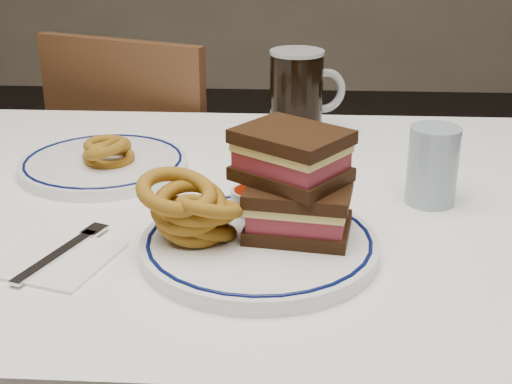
# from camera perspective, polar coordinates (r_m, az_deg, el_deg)

# --- Properties ---
(dining_table) EXTENTS (1.27, 0.87, 0.75)m
(dining_table) POSITION_cam_1_polar(r_m,az_deg,el_deg) (1.10, -6.54, -5.39)
(dining_table) COLOR white
(dining_table) RESTS_ON floor
(chair_far) EXTENTS (0.52, 0.52, 0.88)m
(chair_far) POSITION_cam_1_polar(r_m,az_deg,el_deg) (1.77, -8.06, -0.19)
(chair_far) COLOR #4B2A18
(chair_far) RESTS_ON floor
(main_plate) EXTENTS (0.29, 0.29, 0.02)m
(main_plate) POSITION_cam_1_polar(r_m,az_deg,el_deg) (0.88, 0.27, -4.25)
(main_plate) COLOR white
(main_plate) RESTS_ON dining_table
(reuben_sandwich) EXTENTS (0.16, 0.15, 0.13)m
(reuben_sandwich) POSITION_cam_1_polar(r_m,az_deg,el_deg) (0.87, 3.15, 0.76)
(reuben_sandwich) COLOR black
(reuben_sandwich) RESTS_ON main_plate
(onion_rings_main) EXTENTS (0.14, 0.11, 0.11)m
(onion_rings_main) POSITION_cam_1_polar(r_m,az_deg,el_deg) (0.87, -5.06, -1.51)
(onion_rings_main) COLOR brown
(onion_rings_main) RESTS_ON main_plate
(ketchup_ramekin) EXTENTS (0.05, 0.05, 0.03)m
(ketchup_ramekin) POSITION_cam_1_polar(r_m,az_deg,el_deg) (0.94, -0.46, -0.57)
(ketchup_ramekin) COLOR silver
(ketchup_ramekin) RESTS_ON main_plate
(beer_mug) EXTENTS (0.14, 0.10, 0.16)m
(beer_mug) POSITION_cam_1_polar(r_m,az_deg,el_deg) (1.28, 3.38, 7.82)
(beer_mug) COLOR black
(beer_mug) RESTS_ON dining_table
(water_glass) EXTENTS (0.07, 0.07, 0.11)m
(water_glass) POSITION_cam_1_polar(r_m,az_deg,el_deg) (1.03, 13.95, 2.07)
(water_glass) COLOR #8EA5B8
(water_glass) RESTS_ON dining_table
(far_plate) EXTENTS (0.27, 0.27, 0.02)m
(far_plate) POSITION_cam_1_polar(r_m,az_deg,el_deg) (1.17, -12.07, 2.22)
(far_plate) COLOR white
(far_plate) RESTS_ON dining_table
(onion_rings_far) EXTENTS (0.09, 0.12, 0.06)m
(onion_rings_far) POSITION_cam_1_polar(r_m,az_deg,el_deg) (1.15, -11.77, 3.28)
(onion_rings_far) COLOR brown
(onion_rings_far) RESTS_ON far_plate
(napkin_fork) EXTENTS (0.16, 0.17, 0.01)m
(napkin_fork) POSITION_cam_1_polar(r_m,az_deg,el_deg) (0.90, -15.60, -5.05)
(napkin_fork) COLOR white
(napkin_fork) RESTS_ON dining_table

